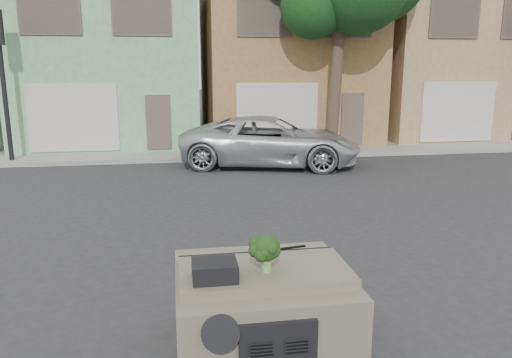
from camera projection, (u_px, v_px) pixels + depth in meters
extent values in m
plane|color=#303033|center=(233.00, 257.00, 8.90)|extent=(120.00, 120.00, 0.00)
cube|color=gray|center=(201.00, 152.00, 18.98)|extent=(40.00, 3.00, 0.15)
cube|color=#8AC08E|center=(112.00, 54.00, 21.44)|extent=(7.20, 8.20, 7.55)
cube|color=#9D7444|center=(283.00, 54.00, 22.61)|extent=(7.20, 8.20, 7.55)
cube|color=tan|center=(436.00, 55.00, 23.79)|extent=(7.20, 8.20, 7.55)
imported|color=silver|center=(270.00, 165.00, 16.93)|extent=(6.45, 4.14, 1.65)
cube|color=black|center=(3.00, 89.00, 16.44)|extent=(0.40, 0.40, 5.10)
cube|color=#153B16|center=(337.00, 39.00, 18.15)|extent=(4.40, 4.00, 8.50)
cube|color=#6D6654|center=(262.00, 307.00, 5.89)|extent=(2.00, 1.80, 1.12)
cube|color=black|center=(215.00, 270.00, 5.31)|extent=(0.48, 0.38, 0.20)
cube|color=black|center=(279.00, 249.00, 6.17)|extent=(0.69, 0.15, 0.02)
cube|color=black|center=(266.00, 253.00, 5.49)|extent=(0.46, 0.46, 0.43)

